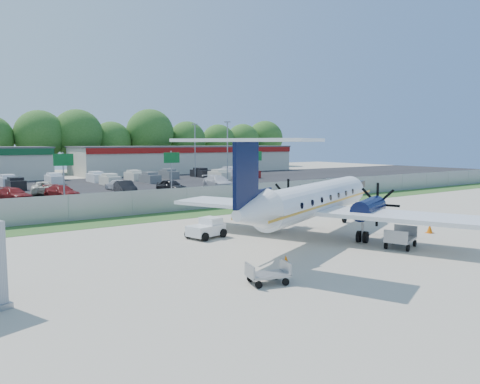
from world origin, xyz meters
TOP-DOWN VIEW (x-y plane):
  - ground at (0.00, 0.00)m, footprint 170.00×170.00m
  - grass_verge at (0.00, 12.00)m, footprint 170.00×4.00m
  - access_road at (0.00, 19.00)m, footprint 170.00×8.00m
  - parking_lot at (0.00, 40.00)m, footprint 170.00×32.00m
  - perimeter_fence at (0.00, 14.00)m, footprint 120.00×0.06m
  - building_east at (26.00, 61.98)m, footprint 44.40×12.40m
  - sign_left at (-8.00, 22.91)m, footprint 1.80×0.26m
  - sign_mid at (3.00, 22.91)m, footprint 1.80×0.26m
  - sign_right at (14.00, 22.91)m, footprint 1.80×0.26m
  - light_pole_ne at (20.00, 38.00)m, footprint 0.90×0.35m
  - light_pole_se at (20.00, 48.00)m, footprint 0.90×0.35m
  - tree_line at (0.00, 74.00)m, footprint 112.00×6.00m
  - aircraft at (0.93, -0.63)m, footprint 19.41×18.84m
  - pushback_tug at (-4.62, 2.96)m, footprint 2.53×2.12m
  - baggage_cart_near at (-7.46, -6.72)m, footprint 1.91×1.43m
  - baggage_cart_far at (2.80, -5.68)m, footprint 2.47×1.99m
  - cone_nose at (8.01, -4.09)m, footprint 0.42×0.42m
  - cone_port_wing at (-4.87, -4.83)m, footprint 0.34×0.34m
  - cone_starboard_wing at (3.05, 5.36)m, footprint 0.33×0.33m
  - road_car_mid at (11.14, 19.68)m, footprint 5.00×3.54m
  - road_car_east at (22.33, 17.85)m, footprint 6.55×4.08m
  - parked_car_a at (-11.24, 29.67)m, footprint 3.49×5.06m
  - parked_car_b at (-6.72, 29.02)m, footprint 3.20×5.24m
  - parked_car_c at (0.26, 29.21)m, footprint 2.20×4.89m
  - parked_car_d at (5.72, 28.50)m, footprint 2.44×4.66m
  - parked_car_e at (12.81, 29.29)m, footprint 2.83×5.89m
  - parked_car_f at (-7.34, 34.90)m, footprint 3.49×5.69m
  - parked_car_g at (1.26, 34.51)m, footprint 1.92×4.53m
  - far_parking_rows at (0.00, 45.00)m, footprint 56.00×10.00m

SIDE VIEW (x-z plane):
  - ground at x=0.00m, z-range 0.00..0.00m
  - tree_line at x=0.00m, z-range -7.00..7.00m
  - road_car_mid at x=11.14m, z-range -0.67..0.67m
  - road_car_east at x=22.33m, z-range -0.85..0.85m
  - parked_car_a at x=-11.24m, z-range -0.68..0.68m
  - parked_car_b at x=-6.72m, z-range -0.71..0.71m
  - parked_car_c at x=0.26m, z-range -0.78..0.78m
  - parked_car_d at x=5.72m, z-range -0.76..0.76m
  - parked_car_e at x=12.81m, z-range -0.83..0.83m
  - parked_car_f at x=-7.34m, z-range -0.74..0.74m
  - parked_car_g at x=1.26m, z-range -0.65..0.65m
  - far_parking_rows at x=0.00m, z-range -0.80..0.80m
  - grass_verge at x=0.00m, z-range 0.00..0.02m
  - access_road at x=0.00m, z-range 0.00..0.02m
  - parking_lot at x=0.00m, z-range 0.00..0.02m
  - cone_starboard_wing at x=3.05m, z-range -0.01..0.45m
  - cone_port_wing at x=-4.87m, z-range -0.01..0.47m
  - cone_nose at x=8.01m, z-range -0.02..0.58m
  - baggage_cart_near at x=-7.46m, z-range -0.03..0.86m
  - baggage_cart_far at x=2.80m, z-range -0.04..1.09m
  - pushback_tug at x=-4.62m, z-range -0.03..1.19m
  - perimeter_fence at x=0.00m, z-range 0.01..2.00m
  - aircraft at x=0.93m, z-range -0.69..5.35m
  - building_east at x=26.00m, z-range 0.01..5.25m
  - sign_left at x=-8.00m, z-range 1.11..6.11m
  - sign_mid at x=3.00m, z-range 1.11..6.11m
  - sign_right at x=14.00m, z-range 1.11..6.11m
  - light_pole_ne at x=20.00m, z-range 0.69..9.78m
  - light_pole_se at x=20.00m, z-range 0.69..9.78m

